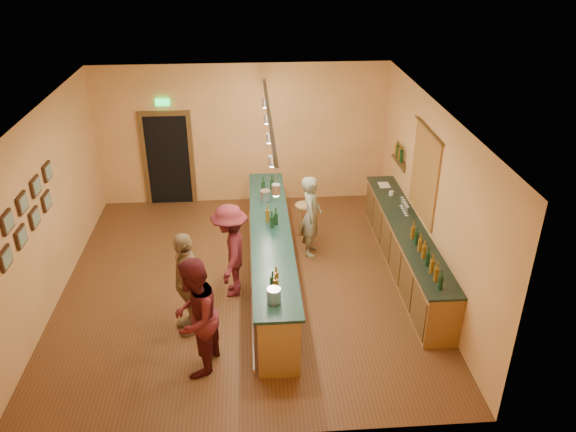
{
  "coord_description": "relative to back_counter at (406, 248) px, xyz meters",
  "views": [
    {
      "loc": [
        0.15,
        -8.58,
        5.76
      ],
      "look_at": [
        0.78,
        0.2,
        1.22
      ],
      "focal_mm": 35.0,
      "sensor_mm": 36.0,
      "label": 1
    }
  ],
  "objects": [
    {
      "name": "wall_left",
      "position": [
        -6.22,
        -0.18,
        1.11
      ],
      "size": [
        0.02,
        7.0,
        3.2
      ],
      "primitive_type": "cube",
      "color": "tan",
      "rests_on": "floor"
    },
    {
      "name": "wall_back",
      "position": [
        -2.97,
        3.32,
        1.11
      ],
      "size": [
        6.5,
        0.02,
        3.2
      ],
      "primitive_type": "cube",
      "color": "tan",
      "rests_on": "floor"
    },
    {
      "name": "picture_grid",
      "position": [
        -6.18,
        -0.93,
        1.46
      ],
      "size": [
        0.06,
        2.2,
        0.7
      ],
      "primitive_type": null,
      "color": "#382111",
      "rests_on": "wall_left"
    },
    {
      "name": "bottle_shelf",
      "position": [
        0.2,
        1.72,
        1.18
      ],
      "size": [
        0.17,
        0.55,
        0.54
      ],
      "color": "#523818",
      "rests_on": "wall_right"
    },
    {
      "name": "tasting_bar",
      "position": [
        -2.5,
        -0.18,
        0.12
      ],
      "size": [
        0.73,
        5.1,
        1.38
      ],
      "color": "brown",
      "rests_on": "floor"
    },
    {
      "name": "customer_b",
      "position": [
        -3.86,
        -1.45,
        0.39
      ],
      "size": [
        0.75,
        1.11,
        1.75
      ],
      "primitive_type": "imported",
      "rotation": [
        0.0,
        0.0,
        -1.23
      ],
      "color": "#997A51",
      "rests_on": "floor"
    },
    {
      "name": "ceiling",
      "position": [
        -2.97,
        -0.18,
        2.71
      ],
      "size": [
        6.5,
        7.0,
        0.02
      ],
      "primitive_type": "cube",
      "color": "silver",
      "rests_on": "wall_back"
    },
    {
      "name": "customer_a",
      "position": [
        -3.67,
        -2.38,
        0.43
      ],
      "size": [
        0.89,
        1.03,
        1.83
      ],
      "primitive_type": "imported",
      "rotation": [
        0.0,
        0.0,
        -1.83
      ],
      "color": "#59191E",
      "rests_on": "floor"
    },
    {
      "name": "wall_right",
      "position": [
        0.28,
        -0.18,
        1.11
      ],
      "size": [
        0.02,
        7.0,
        3.2
      ],
      "primitive_type": "cube",
      "color": "tan",
      "rests_on": "floor"
    },
    {
      "name": "doorway",
      "position": [
        -4.67,
        3.3,
        0.64
      ],
      "size": [
        1.15,
        0.09,
        2.48
      ],
      "color": "black",
      "rests_on": "wall_back"
    },
    {
      "name": "bar_stool",
      "position": [
        -1.76,
        1.37,
        0.14
      ],
      "size": [
        0.37,
        0.37,
        0.77
      ],
      "rotation": [
        0.0,
        0.0,
        -0.21
      ],
      "color": "#9E7F47",
      "rests_on": "floor"
    },
    {
      "name": "back_counter",
      "position": [
        0.0,
        0.0,
        0.0
      ],
      "size": [
        0.6,
        4.55,
        1.27
      ],
      "color": "brown",
      "rests_on": "floor"
    },
    {
      "name": "customer_c",
      "position": [
        -3.2,
        -0.49,
        0.36
      ],
      "size": [
        0.71,
        1.14,
        1.7
      ],
      "primitive_type": "imported",
      "rotation": [
        0.0,
        0.0,
        -1.65
      ],
      "color": "#59191E",
      "rests_on": "floor"
    },
    {
      "name": "wall_front",
      "position": [
        -2.97,
        -3.68,
        1.11
      ],
      "size": [
        6.5,
        0.02,
        3.2
      ],
      "primitive_type": "cube",
      "color": "tan",
      "rests_on": "floor"
    },
    {
      "name": "floor",
      "position": [
        -2.97,
        -0.18,
        -0.49
      ],
      "size": [
        7.0,
        7.0,
        0.0
      ],
      "primitive_type": "plane",
      "color": "#533517",
      "rests_on": "ground"
    },
    {
      "name": "bartender",
      "position": [
        -1.68,
        0.77,
        0.33
      ],
      "size": [
        0.49,
        0.65,
        1.63
      ],
      "primitive_type": "imported",
      "rotation": [
        0.0,
        0.0,
        1.4
      ],
      "color": "gray",
      "rests_on": "floor"
    },
    {
      "name": "pendant_track",
      "position": [
        -2.5,
        -0.18,
        2.5
      ],
      "size": [
        0.11,
        4.6,
        0.5
      ],
      "color": "silver",
      "rests_on": "ceiling"
    },
    {
      "name": "tapestry",
      "position": [
        0.26,
        0.22,
        1.36
      ],
      "size": [
        0.03,
        1.4,
        1.6
      ],
      "primitive_type": "cube",
      "color": "maroon",
      "rests_on": "wall_right"
    }
  ]
}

